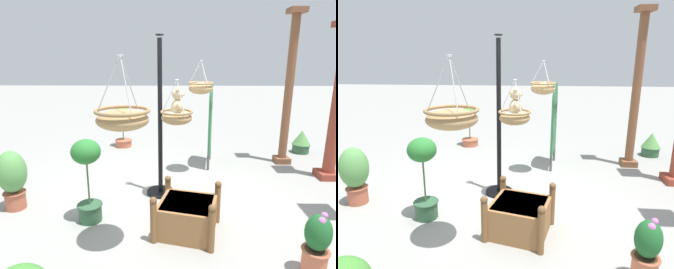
{
  "view_description": "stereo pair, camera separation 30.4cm",
  "coord_description": "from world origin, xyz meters",
  "views": [
    {
      "loc": [
        4.15,
        0.16,
        2.11
      ],
      "look_at": [
        0.0,
        0.08,
        1.02
      ],
      "focal_mm": 30.8,
      "sensor_mm": 36.0,
      "label": 1
    },
    {
      "loc": [
        4.13,
        0.47,
        2.11
      ],
      "look_at": [
        0.0,
        0.08,
        1.02
      ],
      "focal_mm": 30.8,
      "sensor_mm": 36.0,
      "label": 2
    }
  ],
  "objects": [
    {
      "name": "hanging_basket_left_high",
      "position": [
        -1.01,
        0.64,
        1.63
      ],
      "size": [
        0.46,
        0.46,
        0.59
      ],
      "color": "tan"
    },
    {
      "name": "display_sign_board",
      "position": [
        -1.49,
        0.9,
        0.99
      ],
      "size": [
        0.71,
        0.16,
        1.69
      ],
      "color": "#286B3D",
      "rests_on": "ground"
    },
    {
      "name": "potted_plant_small_succulent",
      "position": [
        -2.31,
        3.13,
        0.27
      ],
      "size": [
        0.4,
        0.4,
        0.53
      ],
      "color": "#2D5638",
      "rests_on": "ground"
    },
    {
      "name": "hanging_basket_right_low",
      "position": [
        1.3,
        -0.35,
        1.53
      ],
      "size": [
        0.56,
        0.56,
        0.74
      ],
      "color": "#A37F51"
    },
    {
      "name": "potted_plant_broad_leaf",
      "position": [
        1.65,
        1.58,
        0.34
      ],
      "size": [
        0.27,
        0.27,
        0.69
      ],
      "color": "#BC6042",
      "rests_on": "ground"
    },
    {
      "name": "display_pole_central",
      "position": [
        -0.15,
        -0.04,
        0.77
      ],
      "size": [
        0.44,
        0.44,
        2.46
      ],
      "color": "black",
      "rests_on": "ground"
    },
    {
      "name": "wooden_planter_box",
      "position": [
        0.93,
        0.34,
        0.23
      ],
      "size": [
        0.87,
        0.9,
        0.59
      ],
      "color": "olive",
      "rests_on": "ground"
    },
    {
      "name": "ground_plane",
      "position": [
        0.0,
        0.0,
        0.0
      ],
      "size": [
        40.0,
        40.0,
        0.0
      ],
      "primitive_type": "plane",
      "color": "gray"
    },
    {
      "name": "greenhouse_pillar_right",
      "position": [
        -1.64,
        2.45,
        1.47
      ],
      "size": [
        0.31,
        0.31,
        3.04
      ],
      "color": "brown",
      "rests_on": "ground"
    },
    {
      "name": "teddy_bear",
      "position": [
        0.0,
        0.23,
        1.48
      ],
      "size": [
        0.29,
        0.25,
        0.42
      ],
      "color": "#D1B789"
    },
    {
      "name": "potted_plant_trailing_ivy",
      "position": [
        0.69,
        -0.95,
        0.66
      ],
      "size": [
        0.38,
        0.38,
        1.13
      ],
      "color": "#2D5638",
      "rests_on": "ground"
    },
    {
      "name": "potted_plant_conical_shrub",
      "position": [
        0.38,
        -2.13,
        0.48
      ],
      "size": [
        0.41,
        0.41,
        0.87
      ],
      "color": "#AD563D",
      "rests_on": "ground"
    },
    {
      "name": "hanging_basket_with_teddy",
      "position": [
        0.0,
        0.21,
        1.29
      ],
      "size": [
        0.48,
        0.48,
        0.66
      ],
      "color": "#A37F51"
    },
    {
      "name": "potted_plant_fern_front",
      "position": [
        -2.73,
        -1.08,
        0.49
      ],
      "size": [
        0.42,
        0.42,
        1.01
      ],
      "color": "#BC6042",
      "rests_on": "ground"
    }
  ]
}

